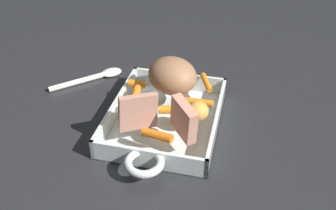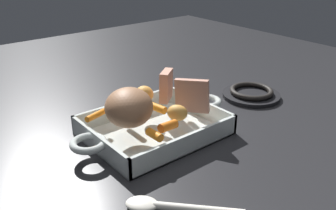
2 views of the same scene
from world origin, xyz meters
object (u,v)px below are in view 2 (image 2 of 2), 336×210
object	(u,v)px
baby_carrot_southwest	(96,115)
serving_spoon	(168,206)
potato_near_roast	(177,113)
baby_carrot_long	(154,135)
roasting_dish	(154,127)
baby_carrot_center_left	(168,126)
roast_slice_thin	(192,96)
baby_carrot_northeast	(156,108)
baby_carrot_southeast	(128,105)
roast_slice_thick	(166,86)
potato_corner	(144,94)
pork_roast	(129,107)
stove_burner_rear	(252,94)
baby_carrot_short	(187,99)

from	to	relation	value
baby_carrot_southwest	serving_spoon	distance (m)	0.32
potato_near_roast	baby_carrot_long	bearing A→B (deg)	21.05
roasting_dish	baby_carrot_center_left	world-z (taller)	baby_carrot_center_left
roast_slice_thin	baby_carrot_northeast	distance (m)	0.09
baby_carrot_northeast	potato_near_roast	xyz separation A→B (m)	(-0.01, 0.07, 0.01)
roast_slice_thin	baby_carrot_long	world-z (taller)	roast_slice_thin
baby_carrot_center_left	baby_carrot_southwest	size ratio (longest dim) A/B	0.71
baby_carrot_northeast	serving_spoon	size ratio (longest dim) A/B	0.31
baby_carrot_southwest	serving_spoon	size ratio (longest dim) A/B	0.38
baby_carrot_southeast	baby_carrot_center_left	bearing A→B (deg)	91.77
roasting_dish	roast_slice_thick	xyz separation A→B (m)	(-0.08, -0.06, 0.07)
roasting_dish	potato_corner	distance (m)	0.10
baby_carrot_northeast	potato_near_roast	bearing A→B (deg)	96.28
pork_roast	potato_near_roast	xyz separation A→B (m)	(-0.10, 0.05, -0.02)
pork_roast	stove_burner_rear	xyz separation A→B (m)	(-0.43, 0.00, -0.08)
pork_roast	roast_slice_thin	distance (m)	0.16
potato_near_roast	baby_carrot_center_left	bearing A→B (deg)	27.69
roast_slice_thin	baby_carrot_southeast	bearing A→B (deg)	-44.91
roast_slice_thin	baby_carrot_short	distance (m)	0.06
baby_carrot_center_left	baby_carrot_southwest	bearing A→B (deg)	-58.78
baby_carrot_short	potato_near_roast	bearing A→B (deg)	36.26
roast_slice_thin	serving_spoon	xyz separation A→B (m)	(0.23, 0.20, -0.08)
baby_carrot_center_left	baby_carrot_northeast	size ratio (longest dim) A/B	0.87
roast_slice_thin	potato_near_roast	size ratio (longest dim) A/B	1.70
baby_carrot_southwest	pork_roast	bearing A→B (deg)	119.21
roast_slice_thick	serving_spoon	size ratio (longest dim) A/B	0.45
roast_slice_thin	baby_carrot_long	distance (m)	0.16
baby_carrot_northeast	roast_slice_thin	bearing A→B (deg)	140.32
baby_carrot_southeast	potato_near_roast	xyz separation A→B (m)	(-0.05, 0.13, 0.01)
roasting_dish	baby_carrot_short	size ratio (longest dim) A/B	6.37
roast_slice_thick	baby_carrot_southeast	size ratio (longest dim) A/B	1.16
baby_carrot_southwest	stove_burner_rear	bearing A→B (deg)	170.64
roast_slice_thick	baby_carrot_southwest	xyz separation A→B (m)	(0.20, -0.02, -0.03)
potato_corner	potato_near_roast	bearing A→B (deg)	89.97
baby_carrot_northeast	potato_corner	world-z (taller)	potato_corner
roasting_dish	potato_corner	world-z (taller)	potato_corner
baby_carrot_southwest	stove_burner_rear	size ratio (longest dim) A/B	0.38
baby_carrot_short	potato_near_roast	xyz separation A→B (m)	(0.09, 0.06, 0.01)
roasting_dish	stove_burner_rear	size ratio (longest dim) A/B	2.52
roasting_dish	pork_roast	bearing A→B (deg)	1.47
potato_near_roast	serving_spoon	xyz separation A→B (m)	(0.18, 0.18, -0.06)
roasting_dish	baby_carrot_northeast	distance (m)	0.05
roasting_dish	baby_carrot_center_left	bearing A→B (deg)	75.34
roasting_dish	baby_carrot_long	size ratio (longest dim) A/B	10.30
baby_carrot_southeast	potato_near_roast	world-z (taller)	potato_near_roast
potato_corner	serving_spoon	size ratio (longest dim) A/B	0.28
roast_slice_thick	baby_carrot_southwest	distance (m)	0.20
roasting_dish	baby_carrot_southeast	distance (m)	0.09
baby_carrot_long	baby_carrot_southwest	world-z (taller)	baby_carrot_long
roast_slice_thin	baby_carrot_center_left	size ratio (longest dim) A/B	1.76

